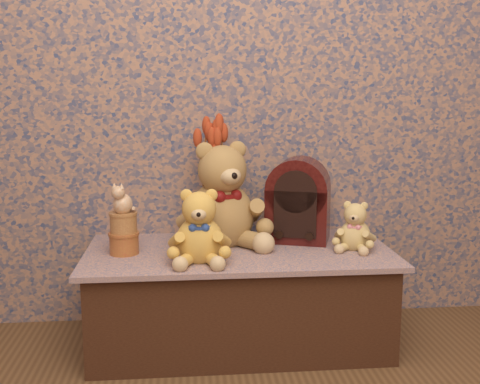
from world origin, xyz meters
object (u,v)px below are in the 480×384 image
object	(u,v)px
teddy_small	(355,223)
cathedral_radio	(298,199)
biscuit_tin_lower	(124,243)
cat_figurine	(122,197)
teddy_large	(220,190)
ceramic_vase	(213,218)
teddy_medium	(199,222)

from	to	relation	value
teddy_small	cathedral_radio	size ratio (longest dim) A/B	0.59
cathedral_radio	biscuit_tin_lower	size ratio (longest dim) A/B	3.12
cathedral_radio	cat_figurine	bearing A→B (deg)	-150.45
teddy_small	cat_figurine	size ratio (longest dim) A/B	1.69
teddy_large	cat_figurine	xyz separation A→B (m)	(-0.38, -0.11, -0.00)
cat_figurine	cathedral_radio	bearing A→B (deg)	35.72
cat_figurine	teddy_large	bearing A→B (deg)	40.49
teddy_large	cat_figurine	size ratio (longest dim) A/B	3.71
teddy_small	biscuit_tin_lower	size ratio (longest dim) A/B	1.84
ceramic_vase	cathedral_radio	bearing A→B (deg)	-5.31
teddy_large	cathedral_radio	world-z (taller)	teddy_large
teddy_medium	cathedral_radio	world-z (taller)	cathedral_radio
teddy_medium	ceramic_vase	xyz separation A→B (m)	(0.06, 0.29, -0.05)
cathedral_radio	biscuit_tin_lower	bearing A→B (deg)	-150.45
teddy_large	cathedral_radio	size ratio (longest dim) A/B	1.29
teddy_small	ceramic_vase	xyz separation A→B (m)	(-0.55, 0.19, -0.01)
teddy_small	cathedral_radio	distance (m)	0.26
teddy_small	ceramic_vase	world-z (taller)	teddy_small
teddy_small	biscuit_tin_lower	world-z (taller)	teddy_small
teddy_small	cat_figurine	distance (m)	0.91
teddy_large	biscuit_tin_lower	distance (m)	0.44
teddy_medium	biscuit_tin_lower	bearing A→B (deg)	160.15
cathedral_radio	cat_figurine	world-z (taller)	cathedral_radio
teddy_small	ceramic_vase	distance (m)	0.58
teddy_small	cat_figurine	bearing A→B (deg)	-156.10
biscuit_tin_lower	cat_figurine	bearing A→B (deg)	0.00
teddy_small	cat_figurine	world-z (taller)	cat_figurine
cat_figurine	teddy_medium	bearing A→B (deg)	1.90
teddy_large	cathedral_radio	xyz separation A→B (m)	(0.33, 0.03, -0.05)
biscuit_tin_lower	ceramic_vase	bearing A→B (deg)	25.77
ceramic_vase	cat_figurine	distance (m)	0.41
teddy_large	ceramic_vase	size ratio (longest dim) A/B	2.37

